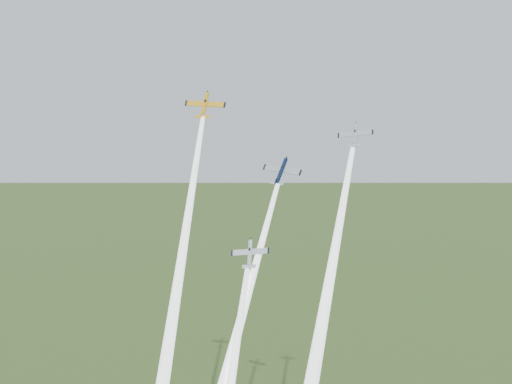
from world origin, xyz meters
The scene contains 7 objects.
plane_yellow centered at (-16.00, 2.06, 108.58)m, with size 8.66×8.59×1.36m, color #F6A815, non-canonical shape.
smoke_trail_yellow centered at (-6.83, -23.15, 77.16)m, with size 2.63×2.63×76.23m, color white, non-canonical shape.
plane_navy centered at (1.33, 2.80, 95.28)m, with size 8.11×8.05×1.27m, color #0C1837, non-canonical shape.
smoke_trail_navy centered at (3.30, -22.18, 65.93)m, with size 2.63×2.63×70.78m, color white, non-canonical shape.
plane_silver_right centered at (16.18, 4.29, 102.77)m, with size 6.96×6.91×1.09m, color silver, non-canonical shape.
smoke_trail_silver_right centered at (18.64, -16.61, 78.12)m, with size 2.63×2.63×58.42m, color white, non-canonical shape.
plane_silver_low centered at (1.23, -11.13, 81.08)m, with size 7.27×7.22×1.14m, color silver, non-canonical shape.
Camera 1 is at (53.79, -114.96, 106.83)m, focal length 45.00 mm.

